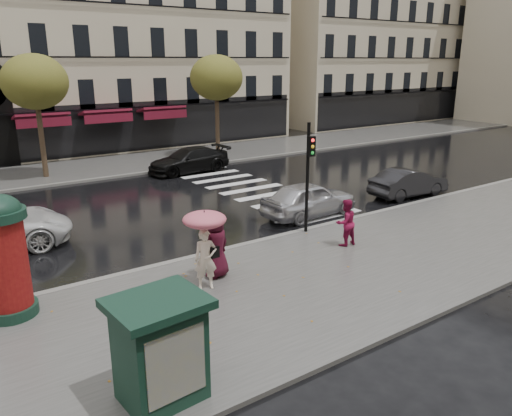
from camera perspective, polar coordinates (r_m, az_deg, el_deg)
ground at (r=14.65m, az=1.29°, el=-8.91°), size 160.00×160.00×0.00m
near_sidewalk at (r=14.26m, az=2.48°, el=-9.40°), size 90.00×7.00×0.12m
far_sidewalk at (r=31.31m, az=-19.67°, el=4.11°), size 90.00×6.00×0.12m
near_kerb at (r=16.93m, az=-4.72°, el=-5.08°), size 90.00×0.25×0.14m
far_kerb at (r=28.48m, az=-18.03°, el=3.12°), size 90.00×0.25×0.14m
zebra_crossing at (r=25.32m, az=-0.50°, el=2.18°), size 3.60×11.75×0.01m
bldg_far_right at (r=58.54m, az=11.77°, el=21.17°), size 24.00×14.00×22.90m
tree_far_left at (r=29.28m, az=-23.96°, el=12.99°), size 3.40×3.40×6.64m
tree_far_right at (r=33.25m, az=-4.55°, el=14.58°), size 3.40×3.40×6.64m
woman_umbrella at (r=13.76m, az=-5.85°, el=-3.30°), size 1.20×1.20×2.31m
woman_red at (r=17.40m, az=10.21°, el=-1.64°), size 0.83×0.66×1.64m
man_burgundy at (r=14.68m, az=-4.56°, el=-4.28°), size 1.09×0.86×1.94m
morris_column at (r=13.65m, az=-26.97°, el=-4.49°), size 1.32×1.32×3.54m
traffic_light at (r=18.12m, az=6.05°, el=4.65°), size 0.29×0.40×4.07m
newsstand at (r=9.75m, az=-10.93°, el=-15.46°), size 1.81×1.56×2.06m
car_silver at (r=20.89m, az=6.09°, el=1.04°), size 4.38×1.88×1.47m
car_darkgrey at (r=24.95m, az=17.06°, el=2.80°), size 4.16×1.67×1.34m
car_black at (r=29.35m, az=-7.69°, el=5.44°), size 4.96×2.20×1.41m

